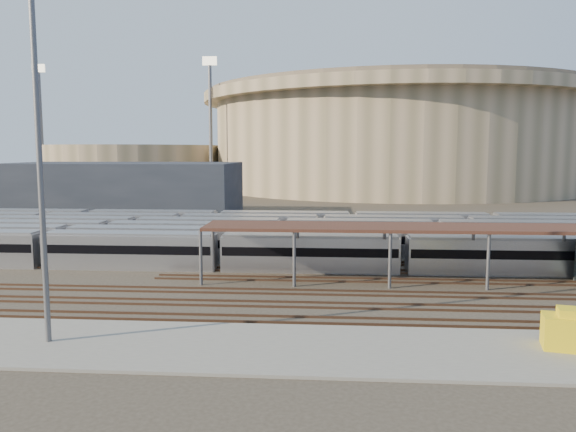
# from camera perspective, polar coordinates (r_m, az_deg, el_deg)

# --- Properties ---
(ground) EXTENTS (420.00, 420.00, 0.00)m
(ground) POSITION_cam_1_polar(r_m,az_deg,el_deg) (50.14, -0.12, -7.51)
(ground) COLOR #383026
(ground) RESTS_ON ground
(apron) EXTENTS (50.00, 9.00, 0.20)m
(apron) POSITION_cam_1_polar(r_m,az_deg,el_deg) (36.66, -9.98, -12.84)
(apron) COLOR gray
(apron) RESTS_ON ground
(subway_trains) EXTENTS (126.58, 23.90, 3.60)m
(subway_trains) POSITION_cam_1_polar(r_m,az_deg,el_deg) (68.02, -0.52, -2.20)
(subway_trains) COLOR silver
(subway_trains) RESTS_ON ground
(inspection_shed) EXTENTS (60.30, 6.00, 5.30)m
(inspection_shed) POSITION_cam_1_polar(r_m,az_deg,el_deg) (56.05, 23.26, -1.36)
(inspection_shed) COLOR #5A5B5F
(inspection_shed) RESTS_ON ground
(empty_tracks) EXTENTS (170.00, 9.62, 0.18)m
(empty_tracks) POSITION_cam_1_polar(r_m,az_deg,el_deg) (45.30, -0.60, -8.95)
(empty_tracks) COLOR #4C3323
(empty_tracks) RESTS_ON ground
(stadium) EXTENTS (124.00, 124.00, 32.50)m
(stadium) POSITION_cam_1_polar(r_m,az_deg,el_deg) (189.72, 10.78, 7.81)
(stadium) COLOR tan
(stadium) RESTS_ON ground
(secondary_arena) EXTENTS (56.00, 56.00, 14.00)m
(secondary_arena) POSITION_cam_1_polar(r_m,az_deg,el_deg) (189.57, -15.46, 4.82)
(secondary_arena) COLOR tan
(secondary_arena) RESTS_ON ground
(service_building) EXTENTS (42.00, 20.00, 10.00)m
(service_building) POSITION_cam_1_polar(r_m,az_deg,el_deg) (110.71, -16.25, 2.62)
(service_building) COLOR #1E232D
(service_building) RESTS_ON ground
(floodlight_0) EXTENTS (4.00, 1.00, 38.40)m
(floodlight_0) POSITION_cam_1_polar(r_m,az_deg,el_deg) (162.23, -7.87, 9.55)
(floodlight_0) COLOR #5A5B5F
(floodlight_0) RESTS_ON ground
(floodlight_1) EXTENTS (4.00, 1.00, 38.40)m
(floodlight_1) POSITION_cam_1_polar(r_m,az_deg,el_deg) (190.58, -23.80, 8.62)
(floodlight_1) COLOR #5A5B5F
(floodlight_1) RESTS_ON ground
(floodlight_3) EXTENTS (4.00, 1.00, 38.40)m
(floodlight_3) POSITION_cam_1_polar(r_m,az_deg,el_deg) (209.09, 0.48, 8.95)
(floodlight_3) COLOR #5A5B5F
(floodlight_3) RESTS_ON ground
(yard_light_pole) EXTENTS (0.82, 0.36, 21.98)m
(yard_light_pole) POSITION_cam_1_polar(r_m,az_deg,el_deg) (37.81, -23.90, 4.58)
(yard_light_pole) COLOR #5A5B5F
(yard_light_pole) RESTS_ON apron
(yellow_equipment) EXTENTS (3.61, 2.69, 2.02)m
(yellow_equipment) POSITION_cam_1_polar(r_m,az_deg,el_deg) (39.03, 26.81, -10.54)
(yellow_equipment) COLOR yellow
(yellow_equipment) RESTS_ON apron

